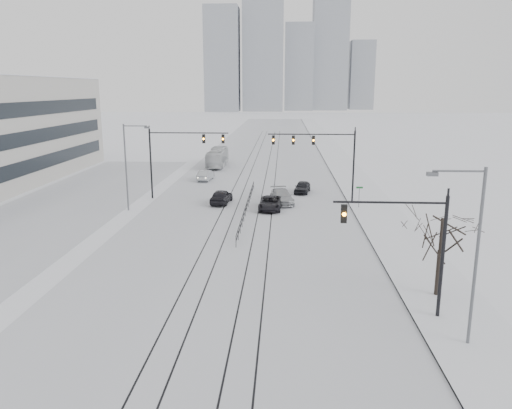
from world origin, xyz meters
The scene contains 21 objects.
ground centered at (0.00, 0.00, 0.00)m, with size 500.00×500.00×0.00m, color white.
road centered at (0.00, 60.00, 0.01)m, with size 22.00×260.00×0.02m, color silver.
sidewalk_east centered at (13.50, 60.00, 0.08)m, with size 5.00×260.00×0.16m, color silver.
curb centered at (11.05, 60.00, 0.06)m, with size 0.10×260.00×0.12m, color gray.
parking_strip centered at (-20.00, 35.00, 0.01)m, with size 14.00×60.00×0.03m, color silver.
tram_rails centered at (0.00, 40.00, 0.02)m, with size 5.30×180.00×0.01m.
skyline centered at (5.02, 273.63, 30.65)m, with size 96.00×48.00×72.00m.
traffic_mast_near centered at (10.79, 6.00, 4.56)m, with size 6.10×0.37×7.00m.
traffic_mast_ne centered at (8.15, 34.99, 5.76)m, with size 9.60×0.37×8.00m.
traffic_mast_nw centered at (-8.52, 36.00, 5.57)m, with size 9.10×0.37×8.00m.
street_light_east centered at (12.70, 3.00, 5.21)m, with size 2.73×0.25×9.00m.
street_light_west centered at (-12.20, 30.00, 5.21)m, with size 2.73×0.25×9.00m.
bare_tree centered at (13.20, 9.00, 4.49)m, with size 4.40×4.40×6.10m.
median_fence centered at (0.00, 30.00, 0.53)m, with size 0.06×24.00×1.00m.
street_sign centered at (11.80, 32.00, 1.61)m, with size 0.70×0.06×2.40m.
sedan_sb_inner centered at (-3.10, 33.64, 0.79)m, with size 1.87×4.64×1.58m, color black.
sedan_sb_outer centered at (-7.03, 47.79, 0.72)m, with size 1.53×4.40×1.45m, color #A4A9AC.
sedan_nb_front centered at (2.41, 31.08, 0.69)m, with size 2.28×4.94×1.37m, color black.
sedan_nb_right centered at (3.61, 34.05, 0.76)m, with size 2.14×5.27×1.53m, color #9DA0A4.
sedan_nb_far centered at (6.10, 39.97, 0.70)m, with size 1.66×4.12×1.40m, color black.
box_truck centered at (-7.04, 60.54, 1.46)m, with size 2.45×10.48×2.92m, color silver.
Camera 1 is at (3.71, -20.15, 12.51)m, focal length 35.00 mm.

